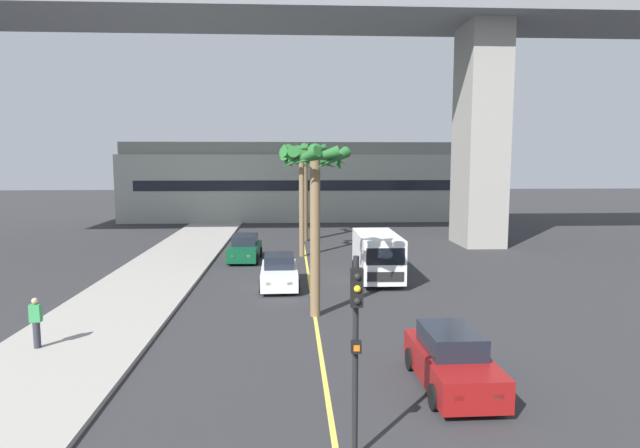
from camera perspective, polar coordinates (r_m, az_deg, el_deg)
name	(u,v)px	position (r m, az deg, el deg)	size (l,w,h in m)	color
sidewalk_left	(90,332)	(21.01, -23.07, -10.38)	(4.80, 80.00, 0.15)	#9E9991
lane_stripe_center	(309,281)	(27.54, -1.13, -5.98)	(0.14, 56.00, 0.01)	#DBCC4C
bridge_overpass	(327,19)	(39.38, 0.74, 20.77)	(60.57, 8.00, 19.62)	slate
pier_building_backdrop	(299,182)	(56.31, -2.17, 4.47)	(35.27, 8.04, 7.81)	#ADB2A8
car_queue_front	(452,361)	(15.36, 13.70, -13.82)	(1.87, 4.12, 1.56)	maroon
car_queue_second	(245,249)	(33.21, -7.90, -2.59)	(1.94, 4.15, 1.56)	#0C4728
car_queue_third	(279,272)	(26.15, -4.31, -5.08)	(1.90, 4.13, 1.56)	white
delivery_van	(377,255)	(27.61, 6.05, -3.27)	(2.20, 5.27, 2.36)	white
traffic_light_median_near	(356,331)	(10.93, 3.81, -11.14)	(0.24, 0.37, 4.20)	black
palm_tree_near_median	(302,171)	(33.90, -1.94, 5.60)	(2.82, 2.81, 6.56)	brown
palm_tree_mid_median	(315,178)	(20.66, -0.51, 4.84)	(2.78, 2.80, 6.69)	brown
palm_tree_far_median	(304,167)	(40.48, -1.69, 6.05)	(3.37, 3.49, 7.34)	brown
pedestrian_mid_block	(36,322)	(19.53, -27.71, -9.10)	(0.34, 0.22, 1.62)	#2D2D38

